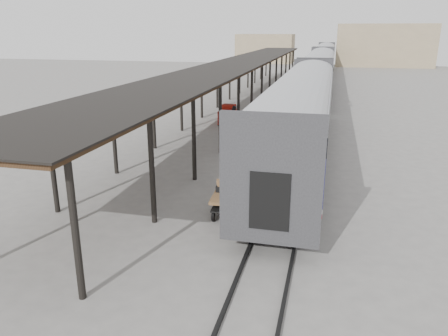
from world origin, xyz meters
The scene contains 11 objects.
ground centered at (0.00, 0.00, 0.00)m, with size 160.00×160.00×0.00m, color slate.
train centered at (3.19, 33.79, 2.69)m, with size 3.45×76.01×4.01m.
canopy centered at (-3.40, 24.00, 4.00)m, with size 4.90×64.30×4.15m.
rails centered at (3.20, 34.00, 0.06)m, with size 1.54×150.00×0.12m.
building_far centered at (14.00, 78.00, 4.00)m, with size 18.00×10.00×8.00m, color tan.
building_left centered at (-10.00, 82.00, 3.00)m, with size 12.00×8.00×6.00m, color tan.
baggage_cart centered at (1.20, -0.42, 0.65)m, with size 1.41×2.48×0.86m.
suitcase_stack centered at (1.08, -0.09, 1.07)m, with size 1.11×1.18×0.58m.
luggage_tug centered at (-2.77, 15.78, 0.68)m, with size 1.12×1.73×1.49m.
porter centered at (1.20, -1.07, 1.74)m, with size 0.64×0.42×1.76m, color navy.
pedestrian centered at (-1.57, 12.69, 0.99)m, with size 1.16×0.48×1.98m, color black.
Camera 1 is at (4.74, -15.90, 6.86)m, focal length 35.00 mm.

